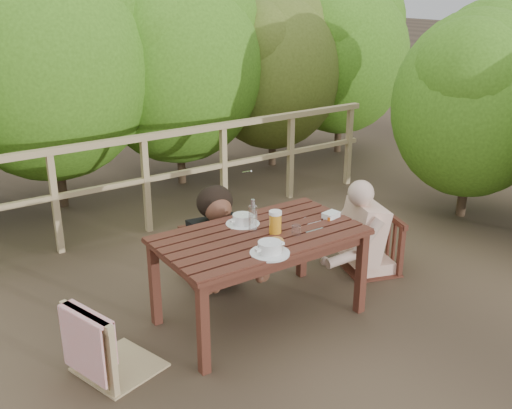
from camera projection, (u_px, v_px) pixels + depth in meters
ground at (260, 317)px, 4.52m from camera, size 60.00×60.00×0.00m
table at (260, 277)px, 4.40m from camera, size 1.48×0.83×0.68m
chair_left at (114, 303)px, 3.75m from camera, size 0.61×0.61×0.98m
chair_far at (209, 233)px, 4.96m from camera, size 0.47×0.47×0.84m
chair_right at (372, 221)px, 5.10m from camera, size 0.58×0.58×0.92m
woman at (207, 204)px, 4.89m from camera, size 0.63×0.74×1.34m
diner_right at (377, 196)px, 5.03m from camera, size 0.82×0.74×1.38m
railing at (146, 184)px, 5.89m from camera, size 5.60×0.10×1.01m
hedge_row at (126, 29)px, 6.53m from camera, size 6.60×1.60×3.80m
soup_near at (270, 248)px, 3.95m from camera, size 0.27×0.27×0.09m
soup_far at (243, 220)px, 4.43m from camera, size 0.26×0.26×0.09m
bread_roll at (275, 242)px, 4.05m from camera, size 0.13×0.10×0.08m
beer_glass at (275, 223)px, 4.25m from camera, size 0.09×0.09×0.18m
bottle at (253, 216)px, 4.26m from camera, size 0.06×0.06×0.26m
tumbler at (296, 231)px, 4.23m from camera, size 0.07×0.07×0.08m
butter_tub at (331, 216)px, 4.54m from camera, size 0.14×0.11×0.06m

